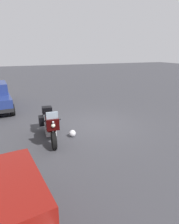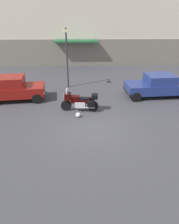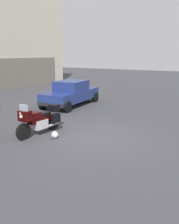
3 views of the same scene
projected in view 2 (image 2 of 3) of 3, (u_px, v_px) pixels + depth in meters
ground_plane at (92, 129)px, 10.63m from camera, size 80.00×80.00×0.00m
building_facade_rear at (87, 2)px, 20.93m from camera, size 31.59×3.40×12.55m
motorcycle at (80, 101)px, 12.31m from camera, size 2.26×0.80×1.36m
helmet at (78, 115)px, 11.76m from camera, size 0.28×0.28×0.28m
car_hatchback_near at (14, 89)px, 13.73m from camera, size 4.00×2.19×1.64m
car_sedan_far at (158, 85)px, 14.40m from camera, size 4.67×2.21×1.56m
streetlamp_curbside at (67, 53)px, 15.15m from camera, size 0.28×0.94×4.41m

